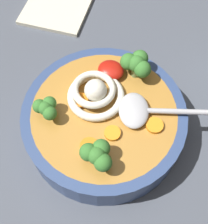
# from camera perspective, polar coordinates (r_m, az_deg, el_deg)

# --- Properties ---
(table_slab) EXTENTS (1.19, 1.19, 0.03)m
(table_slab) POSITION_cam_1_polar(r_m,az_deg,el_deg) (0.51, -2.79, -4.13)
(table_slab) COLOR #474C56
(table_slab) RESTS_ON ground
(soup_bowl) EXTENTS (0.25, 0.25, 0.06)m
(soup_bowl) POSITION_cam_1_polar(r_m,az_deg,el_deg) (0.47, 0.00, -1.70)
(soup_bowl) COLOR #334775
(soup_bowl) RESTS_ON table_slab
(noodle_pile) EXTENTS (0.09, 0.09, 0.04)m
(noodle_pile) POSITION_cam_1_polar(r_m,az_deg,el_deg) (0.44, -1.68, 3.65)
(noodle_pile) COLOR silver
(noodle_pile) RESTS_ON soup_bowl
(soup_spoon) EXTENTS (0.17, 0.10, 0.02)m
(soup_spoon) POSITION_cam_1_polar(r_m,az_deg,el_deg) (0.44, 7.50, 0.29)
(soup_spoon) COLOR #B7B7BC
(soup_spoon) RESTS_ON soup_bowl
(chili_sauce_dollop) EXTENTS (0.04, 0.04, 0.02)m
(chili_sauce_dollop) POSITION_cam_1_polar(r_m,az_deg,el_deg) (0.47, 0.97, 8.10)
(chili_sauce_dollop) COLOR #B2190F
(chili_sauce_dollop) RESTS_ON soup_bowl
(broccoli_floret_rear) EXTENTS (0.05, 0.04, 0.04)m
(broccoli_floret_rear) POSITION_cam_1_polar(r_m,az_deg,el_deg) (0.39, -1.29, -8.12)
(broccoli_floret_rear) COLOR #7A9E60
(broccoli_floret_rear) RESTS_ON soup_bowl
(broccoli_floret_near_spoon) EXTENTS (0.05, 0.04, 0.04)m
(broccoli_floret_near_spoon) POSITION_cam_1_polar(r_m,az_deg,el_deg) (0.46, 6.25, 9.16)
(broccoli_floret_near_spoon) COLOR #7A9E60
(broccoli_floret_near_spoon) RESTS_ON soup_bowl
(broccoli_floret_center) EXTENTS (0.04, 0.03, 0.03)m
(broccoli_floret_center) POSITION_cam_1_polar(r_m,az_deg,el_deg) (0.43, -10.96, 0.76)
(broccoli_floret_center) COLOR #7A9E60
(broccoli_floret_center) RESTS_ON soup_bowl
(carrot_slice_far) EXTENTS (0.03, 0.03, 0.01)m
(carrot_slice_far) POSITION_cam_1_polar(r_m,az_deg,el_deg) (0.43, 9.59, -2.52)
(carrot_slice_far) COLOR orange
(carrot_slice_far) RESTS_ON soup_bowl
(carrot_slice_front) EXTENTS (0.03, 0.03, 0.01)m
(carrot_slice_front) POSITION_cam_1_polar(r_m,az_deg,el_deg) (0.41, -2.80, -6.63)
(carrot_slice_front) COLOR orange
(carrot_slice_front) RESTS_ON soup_bowl
(carrot_slice_extra_b) EXTENTS (0.02, 0.02, 0.01)m
(carrot_slice_extra_b) POSITION_cam_1_polar(r_m,az_deg,el_deg) (0.42, 1.61, -4.04)
(carrot_slice_extra_b) COLOR orange
(carrot_slice_extra_b) RESTS_ON soup_bowl
(carrot_slice_extra_a) EXTENTS (0.03, 0.03, 0.01)m
(carrot_slice_extra_a) POSITION_cam_1_polar(r_m,az_deg,el_deg) (0.45, -4.67, 2.14)
(carrot_slice_extra_a) COLOR orange
(carrot_slice_extra_a) RESTS_ON soup_bowl
(folded_napkin) EXTENTS (0.15, 0.14, 0.01)m
(folded_napkin) POSITION_cam_1_polar(r_m,az_deg,el_deg) (0.66, -9.16, 18.59)
(folded_napkin) COLOR beige
(folded_napkin) RESTS_ON table_slab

